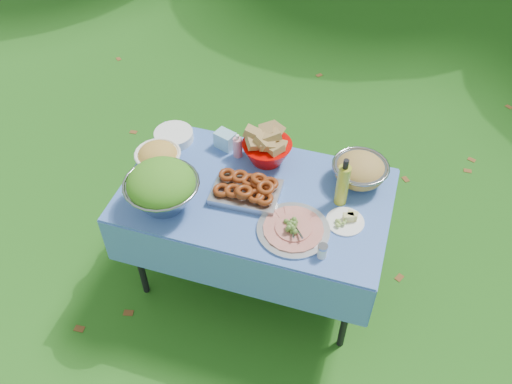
% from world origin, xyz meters
% --- Properties ---
extents(ground, '(80.00, 80.00, 0.00)m').
position_xyz_m(ground, '(0.00, 0.00, 0.00)').
color(ground, '#0E390A').
rests_on(ground, ground).
extents(picnic_table, '(1.46, 0.86, 0.76)m').
position_xyz_m(picnic_table, '(0.00, 0.00, 0.38)').
color(picnic_table, '#83BBFD').
rests_on(picnic_table, ground).
extents(salad_bowl, '(0.52, 0.52, 0.26)m').
position_xyz_m(salad_bowl, '(-0.44, -0.22, 0.89)').
color(salad_bowl, gray).
rests_on(salad_bowl, picnic_table).
extents(pasta_bowl_white, '(0.30, 0.30, 0.14)m').
position_xyz_m(pasta_bowl_white, '(-0.59, 0.05, 0.83)').
color(pasta_bowl_white, white).
rests_on(pasta_bowl_white, picnic_table).
extents(plate_stack, '(0.29, 0.29, 0.06)m').
position_xyz_m(plate_stack, '(-0.60, 0.28, 0.79)').
color(plate_stack, white).
rests_on(plate_stack, picnic_table).
extents(wipes_box, '(0.13, 0.12, 0.10)m').
position_xyz_m(wipes_box, '(-0.28, 0.32, 0.81)').
color(wipes_box, '#91CEE6').
rests_on(wipes_box, picnic_table).
extents(sanitizer_bottle, '(0.06, 0.06, 0.15)m').
position_xyz_m(sanitizer_bottle, '(-0.19, 0.26, 0.84)').
color(sanitizer_bottle, pink).
rests_on(sanitizer_bottle, picnic_table).
extents(bread_bowl, '(0.33, 0.33, 0.19)m').
position_xyz_m(bread_bowl, '(-0.02, 0.28, 0.86)').
color(bread_bowl, '#CA0300').
rests_on(bread_bowl, picnic_table).
extents(pasta_bowl_steel, '(0.34, 0.34, 0.16)m').
position_xyz_m(pasta_bowl_steel, '(0.52, 0.27, 0.84)').
color(pasta_bowl_steel, gray).
rests_on(pasta_bowl_steel, picnic_table).
extents(fried_tray, '(0.37, 0.27, 0.09)m').
position_xyz_m(fried_tray, '(-0.04, -0.03, 0.80)').
color(fried_tray, '#A8A9AD').
rests_on(fried_tray, picnic_table).
extents(charcuterie_platter, '(0.43, 0.43, 0.09)m').
position_xyz_m(charcuterie_platter, '(0.27, -0.20, 0.80)').
color(charcuterie_platter, silver).
rests_on(charcuterie_platter, picnic_table).
extents(oil_bottle, '(0.08, 0.08, 0.30)m').
position_xyz_m(oil_bottle, '(0.46, 0.08, 0.91)').
color(oil_bottle, '#ABB027').
rests_on(oil_bottle, picnic_table).
extents(cheese_plate, '(0.23, 0.23, 0.05)m').
position_xyz_m(cheese_plate, '(0.51, -0.06, 0.79)').
color(cheese_plate, white).
rests_on(cheese_plate, picnic_table).
extents(shaker, '(0.06, 0.06, 0.08)m').
position_xyz_m(shaker, '(0.44, -0.31, 0.80)').
color(shaker, silver).
rests_on(shaker, picnic_table).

